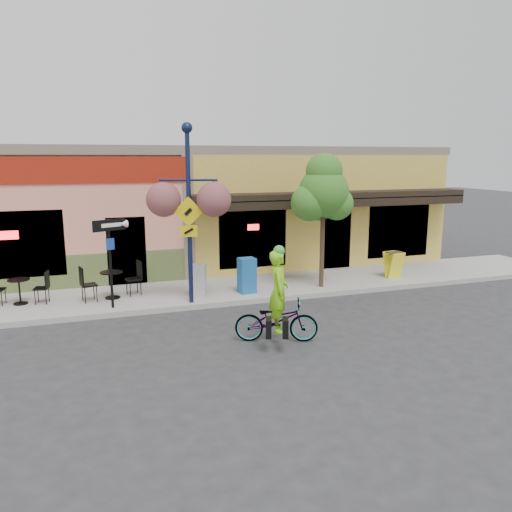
{
  "coord_description": "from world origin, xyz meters",
  "views": [
    {
      "loc": [
        -4.09,
        -12.52,
        4.14
      ],
      "look_at": [
        0.32,
        0.5,
        1.4
      ],
      "focal_mm": 35.0,
      "sensor_mm": 36.0,
      "label": 1
    }
  ],
  "objects_px": {
    "one_way_sign": "(110,264)",
    "cyclist_rider": "(279,302)",
    "lamp_post": "(189,215)",
    "newspaper_box_blue": "(247,275)",
    "bicycle": "(276,320)",
    "building": "(193,204)",
    "newspaper_box_grey": "(198,280)",
    "street_tree": "(323,220)"
  },
  "relations": [
    {
      "from": "one_way_sign",
      "to": "cyclist_rider",
      "type": "bearing_deg",
      "value": -67.84
    },
    {
      "from": "lamp_post",
      "to": "newspaper_box_blue",
      "type": "distance_m",
      "value": 2.67
    },
    {
      "from": "cyclist_rider",
      "to": "bicycle",
      "type": "bearing_deg",
      "value": 109.83
    },
    {
      "from": "building",
      "to": "newspaper_box_grey",
      "type": "relative_size",
      "value": 19.7
    },
    {
      "from": "newspaper_box_blue",
      "to": "newspaper_box_grey",
      "type": "xyz_separation_m",
      "value": [
        -1.45,
        0.09,
        -0.06
      ]
    },
    {
      "from": "building",
      "to": "lamp_post",
      "type": "distance_m",
      "value": 6.91
    },
    {
      "from": "newspaper_box_blue",
      "to": "bicycle",
      "type": "bearing_deg",
      "value": -102.88
    },
    {
      "from": "building",
      "to": "street_tree",
      "type": "relative_size",
      "value": 4.37
    },
    {
      "from": "building",
      "to": "one_way_sign",
      "type": "distance_m",
      "value": 7.54
    },
    {
      "from": "bicycle",
      "to": "one_way_sign",
      "type": "bearing_deg",
      "value": 65.27
    },
    {
      "from": "newspaper_box_blue",
      "to": "street_tree",
      "type": "xyz_separation_m",
      "value": [
        2.42,
        -0.07,
        1.56
      ]
    },
    {
      "from": "building",
      "to": "bicycle",
      "type": "xyz_separation_m",
      "value": [
        -0.18,
        -9.94,
        -1.76
      ]
    },
    {
      "from": "one_way_sign",
      "to": "newspaper_box_blue",
      "type": "relative_size",
      "value": 2.28
    },
    {
      "from": "bicycle",
      "to": "street_tree",
      "type": "distance_m",
      "value": 4.94
    },
    {
      "from": "newspaper_box_blue",
      "to": "one_way_sign",
      "type": "bearing_deg",
      "value": 178.98
    },
    {
      "from": "cyclist_rider",
      "to": "building",
      "type": "bearing_deg",
      "value": 19.06
    },
    {
      "from": "building",
      "to": "cyclist_rider",
      "type": "bearing_deg",
      "value": -90.77
    },
    {
      "from": "lamp_post",
      "to": "cyclist_rider",
      "type": "bearing_deg",
      "value": -47.68
    },
    {
      "from": "building",
      "to": "newspaper_box_blue",
      "type": "bearing_deg",
      "value": -87.36
    },
    {
      "from": "building",
      "to": "cyclist_rider",
      "type": "distance_m",
      "value": 10.02
    },
    {
      "from": "newspaper_box_grey",
      "to": "bicycle",
      "type": "bearing_deg",
      "value": -54.03
    },
    {
      "from": "newspaper_box_grey",
      "to": "street_tree",
      "type": "xyz_separation_m",
      "value": [
        3.87,
        -0.16,
        1.62
      ]
    },
    {
      "from": "lamp_post",
      "to": "newspaper_box_grey",
      "type": "bearing_deg",
      "value": 79.12
    },
    {
      "from": "cyclist_rider",
      "to": "newspaper_box_blue",
      "type": "bearing_deg",
      "value": 13.28
    },
    {
      "from": "bicycle",
      "to": "one_way_sign",
      "type": "distance_m",
      "value": 4.88
    },
    {
      "from": "lamp_post",
      "to": "newspaper_box_blue",
      "type": "bearing_deg",
      "value": 34.37
    },
    {
      "from": "cyclist_rider",
      "to": "newspaper_box_grey",
      "type": "height_order",
      "value": "cyclist_rider"
    },
    {
      "from": "cyclist_rider",
      "to": "street_tree",
      "type": "height_order",
      "value": "street_tree"
    },
    {
      "from": "one_way_sign",
      "to": "bicycle",
      "type": "bearing_deg",
      "value": -68.25
    },
    {
      "from": "cyclist_rider",
      "to": "one_way_sign",
      "type": "relative_size",
      "value": 0.78
    },
    {
      "from": "newspaper_box_grey",
      "to": "street_tree",
      "type": "relative_size",
      "value": 0.22
    },
    {
      "from": "newspaper_box_grey",
      "to": "street_tree",
      "type": "bearing_deg",
      "value": 19.02
    },
    {
      "from": "newspaper_box_grey",
      "to": "cyclist_rider",
      "type": "bearing_deg",
      "value": -53.32
    },
    {
      "from": "cyclist_rider",
      "to": "newspaper_box_grey",
      "type": "bearing_deg",
      "value": 35.07
    },
    {
      "from": "building",
      "to": "one_way_sign",
      "type": "bearing_deg",
      "value": -118.77
    },
    {
      "from": "lamp_post",
      "to": "street_tree",
      "type": "distance_m",
      "value": 4.24
    },
    {
      "from": "lamp_post",
      "to": "building",
      "type": "bearing_deg",
      "value": 96.71
    },
    {
      "from": "cyclist_rider",
      "to": "newspaper_box_grey",
      "type": "relative_size",
      "value": 2.02
    },
    {
      "from": "street_tree",
      "to": "newspaper_box_grey",
      "type": "bearing_deg",
      "value": 177.58
    },
    {
      "from": "cyclist_rider",
      "to": "newspaper_box_blue",
      "type": "xyz_separation_m",
      "value": [
        0.42,
        3.68,
        -0.26
      ]
    },
    {
      "from": "newspaper_box_grey",
      "to": "building",
      "type": "bearing_deg",
      "value": 100.77
    },
    {
      "from": "building",
      "to": "street_tree",
      "type": "height_order",
      "value": "building"
    }
  ]
}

